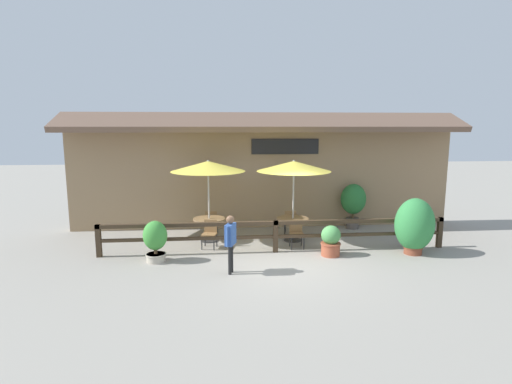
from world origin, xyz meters
TOP-DOWN VIEW (x-y plane):
  - ground_plane at (0.00, 0.00)m, footprint 60.00×60.00m
  - building_facade at (0.00, 4.10)m, footprint 14.28×1.49m
  - patio_railing at (0.00, 1.05)m, footprint 10.40×0.14m
  - patio_umbrella_near at (-2.00, 2.40)m, footprint 2.39×2.39m
  - dining_table_near at (-2.00, 2.40)m, footprint 1.04×1.04m
  - chair_near_streetside at (-1.97, 1.66)m, footprint 0.50×0.50m
  - chair_near_wallside at (-1.95, 3.14)m, footprint 0.43×0.43m
  - patio_umbrella_middle at (0.73, 2.18)m, footprint 2.39×2.39m
  - dining_table_middle at (0.73, 2.18)m, footprint 1.04×1.04m
  - chair_middle_streetside at (0.71, 1.44)m, footprint 0.43×0.43m
  - chair_middle_wallside at (0.78, 2.93)m, footprint 0.50×0.50m
  - potted_plant_small_flowering at (-3.43, 0.49)m, footprint 0.66×0.60m
  - potted_plant_broad_leaf at (1.55, 0.57)m, footprint 0.58×0.58m
  - potted_plant_tall_tropical at (4.03, 0.51)m, footprint 1.14×1.03m
  - potted_plant_entrance_palm at (3.21, 3.55)m, footprint 0.92×0.83m
  - pedestrian at (-1.38, -0.60)m, footprint 0.31×0.51m

SIDE VIEW (x-z plane):
  - ground_plane at x=0.00m, z-range 0.00..0.00m
  - potted_plant_broad_leaf at x=1.55m, z-range -0.01..0.89m
  - chair_near_streetside at x=-1.97m, z-range 0.05..0.92m
  - chair_near_wallside at x=-1.95m, z-range 0.05..0.92m
  - chair_middle_streetside at x=0.71m, z-range 0.05..0.92m
  - chair_middle_wallside at x=0.78m, z-range 0.05..0.92m
  - dining_table_near at x=-2.00m, z-range 0.23..0.99m
  - dining_table_middle at x=0.73m, z-range 0.23..0.99m
  - potted_plant_small_flowering at x=-3.43m, z-range 0.05..1.22m
  - patio_railing at x=0.00m, z-range 0.22..1.17m
  - potted_plant_tall_tropical at x=4.03m, z-range 0.03..1.69m
  - pedestrian at x=-1.38m, z-range 0.22..1.74m
  - potted_plant_entrance_palm at x=3.21m, z-range 0.19..1.85m
  - building_facade at x=0.00m, z-range 0.05..4.28m
  - patio_umbrella_near at x=-2.00m, z-range 1.13..3.80m
  - patio_umbrella_middle at x=0.73m, z-range 1.13..3.80m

